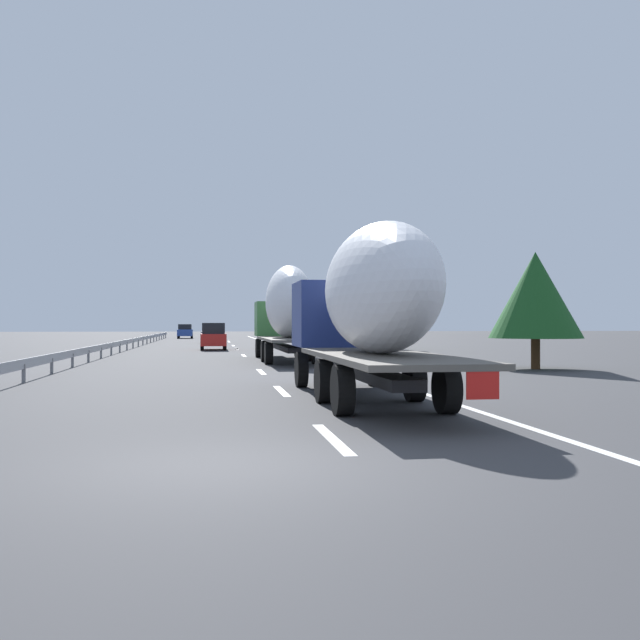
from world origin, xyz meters
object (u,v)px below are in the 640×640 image
object	(u,v)px
car_blue_sedan	(185,331)
car_red_compact	(213,336)
car_silver_hatch	(211,333)
truck_trailing	(368,303)
car_black_suv	(212,330)
road_sign	(298,321)
truck_lead	(286,309)

from	to	relation	value
car_blue_sedan	car_red_compact	bearing A→B (deg)	-175.37
car_silver_hatch	car_blue_sedan	bearing A→B (deg)	7.86
truck_trailing	car_silver_hatch	size ratio (longest dim) A/B	2.87
car_black_suv	car_silver_hatch	bearing A→B (deg)	179.65
car_black_suv	road_sign	xyz separation A→B (m)	(-47.33, -6.60, 1.10)
truck_trailing	road_sign	distance (m)	39.65
car_red_compact	car_silver_hatch	bearing A→B (deg)	0.54
truck_trailing	car_red_compact	distance (m)	35.69
car_red_compact	car_blue_sedan	bearing A→B (deg)	4.63
road_sign	car_black_suv	bearing A→B (deg)	7.94
truck_lead	car_silver_hatch	distance (m)	35.70
truck_lead	car_blue_sedan	bearing A→B (deg)	6.72
truck_lead	car_red_compact	bearing A→B (deg)	11.93
truck_lead	car_red_compact	xyz separation A→B (m)	(16.69, 3.53, -1.63)
car_black_suv	road_sign	bearing A→B (deg)	-172.06
truck_lead	truck_trailing	size ratio (longest dim) A/B	1.08
car_red_compact	truck_lead	bearing A→B (deg)	-168.07
car_black_suv	car_red_compact	size ratio (longest dim) A/B	0.96
truck_lead	car_silver_hatch	size ratio (longest dim) A/B	3.11
truck_trailing	car_red_compact	xyz separation A→B (m)	(35.49, 3.53, -1.41)
car_black_suv	road_sign	world-z (taller)	road_sign
truck_lead	road_sign	bearing A→B (deg)	-8.50
car_red_compact	road_sign	xyz separation A→B (m)	(4.04, -6.63, 1.12)
car_red_compact	road_sign	bearing A→B (deg)	-58.64
truck_lead	car_black_suv	distance (m)	68.17
truck_trailing	truck_lead	bearing A→B (deg)	0.00
truck_trailing	car_red_compact	world-z (taller)	truck_trailing
truck_trailing	car_red_compact	bearing A→B (deg)	5.68
car_blue_sedan	road_sign	distance (m)	39.66
car_red_compact	car_blue_sedan	distance (m)	42.52
truck_lead	car_red_compact	world-z (taller)	truck_lead
car_red_compact	truck_trailing	bearing A→B (deg)	-174.32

